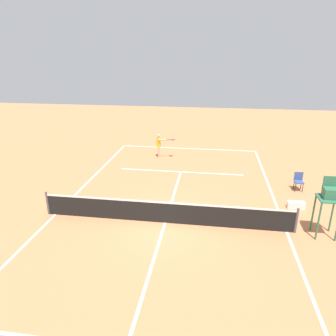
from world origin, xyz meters
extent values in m
plane|color=#D37A4C|center=(0.00, 0.00, 0.00)|extent=(60.00, 60.00, 0.00)
cube|color=white|center=(0.00, -11.03, 0.00)|extent=(9.83, 0.10, 0.01)
cube|color=white|center=(-4.92, 0.00, 0.00)|extent=(0.10, 22.07, 0.01)
cube|color=white|center=(4.92, 0.00, 0.00)|extent=(0.10, 22.07, 0.01)
cube|color=white|center=(0.00, -6.07, 0.00)|extent=(7.37, 0.10, 0.01)
cube|color=white|center=(0.00, 0.00, 0.00)|extent=(0.10, 12.14, 0.01)
cylinder|color=#4C4C51|center=(-5.22, 0.00, 0.54)|extent=(0.10, 0.10, 1.07)
cylinder|color=#4C4C51|center=(5.22, 0.00, 0.54)|extent=(0.10, 0.10, 1.07)
cube|color=black|center=(0.00, 0.00, 0.46)|extent=(10.43, 0.03, 0.91)
cube|color=white|center=(0.00, 0.00, 0.93)|extent=(10.43, 0.04, 0.06)
cylinder|color=#D8A884|center=(1.81, -8.76, 0.38)|extent=(0.12, 0.12, 0.76)
cylinder|color=#D8A884|center=(1.79, -8.56, 0.38)|extent=(0.12, 0.12, 0.76)
cylinder|color=yellow|center=(1.80, -8.66, 1.05)|extent=(0.28, 0.28, 0.59)
sphere|color=#D8A884|center=(1.80, -8.66, 1.52)|extent=(0.21, 0.21, 0.21)
cylinder|color=#D8A884|center=(1.83, -8.84, 1.09)|extent=(0.09, 0.09, 0.53)
cylinder|color=#D8A884|center=(1.51, -8.51, 1.28)|extent=(0.53, 0.16, 0.09)
cylinder|color=black|center=(1.12, -8.57, 1.28)|extent=(0.26, 0.07, 0.04)
ellipsoid|color=red|center=(0.84, -8.61, 1.28)|extent=(0.36, 0.32, 0.04)
sphere|color=#CCE033|center=(2.83, -7.98, 0.03)|extent=(0.07, 0.07, 0.07)
cylinder|color=#2D6B4C|center=(-5.88, 0.39, 0.78)|extent=(0.07, 0.07, 1.55)
cylinder|color=#2D6B4C|center=(-6.58, -0.31, 0.78)|extent=(0.07, 0.07, 1.55)
cylinder|color=#2D6B4C|center=(-5.88, -0.31, 0.78)|extent=(0.07, 0.07, 1.55)
cube|color=#2D6B4C|center=(-6.23, 0.04, 1.58)|extent=(0.80, 0.80, 0.06)
cube|color=#2D6B4C|center=(-6.23, 0.04, 1.81)|extent=(0.50, 0.44, 0.40)
cube|color=#2D6B4C|center=(-6.23, -0.16, 2.16)|extent=(0.50, 0.06, 0.50)
cylinder|color=#262626|center=(-6.48, -4.08, 0.23)|extent=(0.04, 0.04, 0.45)
cylinder|color=#262626|center=(-6.12, -4.08, 0.23)|extent=(0.04, 0.04, 0.45)
cylinder|color=#262626|center=(-6.48, -4.43, 0.23)|extent=(0.04, 0.04, 0.45)
cylinder|color=#262626|center=(-6.12, -4.43, 0.23)|extent=(0.04, 0.04, 0.45)
cube|color=#38518C|center=(-6.30, -4.25, 0.48)|extent=(0.44, 0.44, 0.06)
cube|color=#38518C|center=(-6.30, -4.47, 0.73)|extent=(0.44, 0.04, 0.44)
cube|color=white|center=(-5.74, -2.21, 0.15)|extent=(0.76, 0.32, 0.30)
camera|label=1|loc=(-1.81, 11.39, 6.69)|focal=33.41mm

